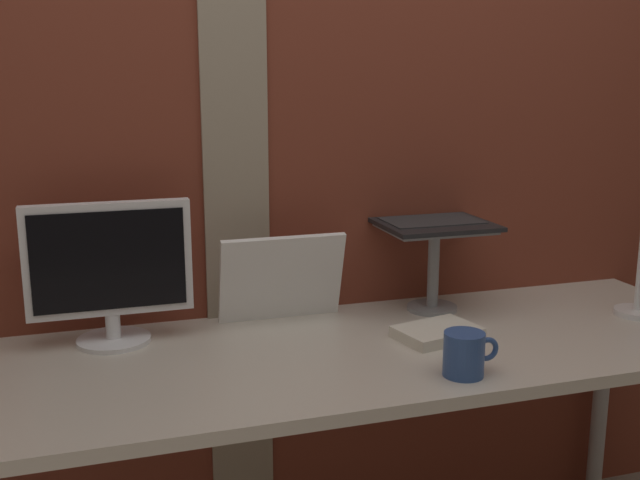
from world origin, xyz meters
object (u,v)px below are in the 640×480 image
(monitor, at_px, (109,267))
(whiteboard_panel, at_px, (282,278))
(coffee_mug, at_px, (465,354))
(laptop, at_px, (424,204))

(monitor, bearing_deg, whiteboard_panel, 4.69)
(monitor, height_order, coffee_mug, monitor)
(laptop, distance_m, coffee_mug, 0.59)
(monitor, relative_size, laptop, 1.21)
(laptop, xyz_separation_m, whiteboard_panel, (-0.43, -0.04, -0.17))
(monitor, height_order, laptop, laptop)
(monitor, height_order, whiteboard_panel, monitor)
(laptop, xyz_separation_m, coffee_mug, (-0.14, -0.52, -0.24))
(laptop, bearing_deg, monitor, -175.19)
(laptop, distance_m, whiteboard_panel, 0.46)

